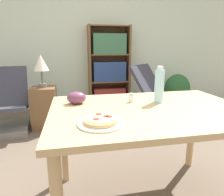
% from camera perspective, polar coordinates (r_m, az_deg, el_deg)
% --- Properties ---
extents(wall_back, '(8.00, 0.05, 2.60)m').
position_cam_1_polar(wall_back, '(3.92, -5.87, 16.38)').
color(wall_back, silver).
rests_on(wall_back, ground_plane).
extents(dining_table, '(1.32, 0.91, 0.75)m').
position_cam_1_polar(dining_table, '(1.40, 10.69, -6.38)').
color(dining_table, tan).
rests_on(dining_table, ground_plane).
extents(pizza_on_plate, '(0.25, 0.25, 0.04)m').
position_cam_1_polar(pizza_on_plate, '(1.06, -3.22, -6.72)').
color(pizza_on_plate, white).
rests_on(pizza_on_plate, dining_table).
extents(grape_bunch, '(0.14, 0.11, 0.09)m').
position_cam_1_polar(grape_bunch, '(1.46, -10.14, 0.03)').
color(grape_bunch, '#6B3856').
rests_on(grape_bunch, dining_table).
extents(drink_bottle, '(0.07, 0.07, 0.27)m').
position_cam_1_polar(drink_bottle, '(1.49, 13.34, 3.48)').
color(drink_bottle, '#A3DBEA').
rests_on(drink_bottle, dining_table).
extents(salt_shaker, '(0.04, 0.04, 0.07)m').
position_cam_1_polar(salt_shaker, '(1.49, 5.53, 0.11)').
color(salt_shaker, white).
rests_on(salt_shaker, dining_table).
extents(lounge_chair_near, '(0.65, 0.83, 0.88)m').
position_cam_1_polar(lounge_chair_near, '(3.12, -27.79, -3.47)').
color(lounge_chair_near, slate).
rests_on(lounge_chair_near, ground_plane).
extents(lounge_chair_far, '(0.87, 0.94, 0.88)m').
position_cam_1_polar(lounge_chair_far, '(3.25, 12.51, -1.47)').
color(lounge_chair_far, slate).
rests_on(lounge_chair_far, ground_plane).
extents(bookshelf, '(0.77, 0.31, 1.54)m').
position_cam_1_polar(bookshelf, '(3.80, -0.84, 7.90)').
color(bookshelf, brown).
rests_on(bookshelf, ground_plane).
extents(side_table, '(0.34, 0.34, 0.60)m').
position_cam_1_polar(side_table, '(3.05, -18.69, -2.67)').
color(side_table, brown).
rests_on(side_table, ground_plane).
extents(table_lamp, '(0.21, 0.21, 0.46)m').
position_cam_1_polar(table_lamp, '(2.94, -19.66, 9.07)').
color(table_lamp, '#665B51').
rests_on(table_lamp, side_table).
extents(potted_plant_floor, '(0.50, 0.42, 0.66)m').
position_cam_1_polar(potted_plant_floor, '(4.07, 18.05, 2.18)').
color(potted_plant_floor, '#70665B').
rests_on(potted_plant_floor, ground_plane).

